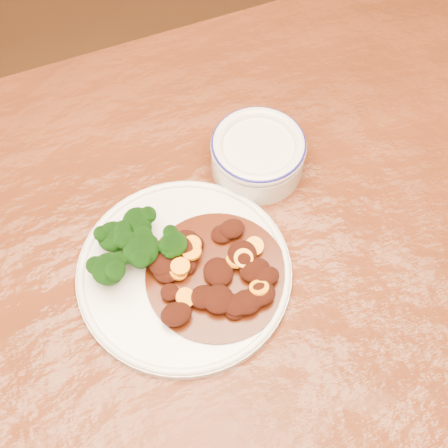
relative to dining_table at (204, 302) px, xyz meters
name	(u,v)px	position (x,y,z in m)	size (l,w,h in m)	color
ground	(212,412)	(0.00, 0.00, -0.67)	(4.00, 4.00, 0.00)	#4A2512
dining_table	(204,302)	(0.00, 0.00, 0.00)	(1.52, 0.94, 0.75)	#57240F
dinner_plate	(184,272)	(-0.02, 0.01, 0.09)	(0.28, 0.28, 0.02)	silver
broccoli_florets	(132,246)	(-0.08, 0.06, 0.12)	(0.13, 0.10, 0.05)	#749E51
mince_stew	(212,274)	(0.01, -0.01, 0.10)	(0.19, 0.19, 0.03)	#3F1706
dip_bowl	(258,153)	(0.13, 0.14, 0.11)	(0.13, 0.13, 0.06)	beige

